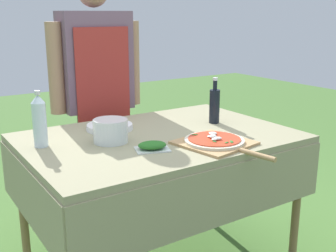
{
  "coord_description": "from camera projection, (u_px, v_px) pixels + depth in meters",
  "views": [
    {
      "loc": [
        -1.11,
        -1.78,
        1.43
      ],
      "look_at": [
        0.06,
        0.0,
        0.86
      ],
      "focal_mm": 45.0,
      "sensor_mm": 36.0,
      "label": 1
    }
  ],
  "objects": [
    {
      "name": "pizza_on_peel",
      "position": [
        216.0,
        142.0,
        2.03
      ],
      "size": [
        0.37,
        0.52,
        0.05
      ],
      "rotation": [
        0.0,
        0.0,
        0.18
      ],
      "color": "tan",
      "rests_on": "prep_table"
    },
    {
      "name": "herb_container",
      "position": [
        152.0,
        146.0,
        1.94
      ],
      "size": [
        0.18,
        0.16,
        0.04
      ],
      "rotation": [
        0.0,
        0.0,
        -0.33
      ],
      "color": "silver",
      "rests_on": "prep_table"
    },
    {
      "name": "oil_bottle",
      "position": [
        215.0,
        105.0,
        2.4
      ],
      "size": [
        0.06,
        0.06,
        0.26
      ],
      "color": "black",
      "rests_on": "prep_table"
    },
    {
      "name": "water_bottle",
      "position": [
        39.0,
        121.0,
        1.97
      ],
      "size": [
        0.07,
        0.07,
        0.27
      ],
      "color": "silver",
      "rests_on": "prep_table"
    },
    {
      "name": "person_cook",
      "position": [
        97.0,
        86.0,
        2.7
      ],
      "size": [
        0.62,
        0.2,
        1.65
      ],
      "rotation": [
        0.0,
        0.0,
        3.14
      ],
      "color": "#70604C",
      "rests_on": "ground"
    },
    {
      "name": "mixing_tub",
      "position": [
        111.0,
        131.0,
        2.05
      ],
      "size": [
        0.17,
        0.17,
        0.11
      ],
      "primitive_type": "cylinder",
      "color": "silver",
      "rests_on": "prep_table"
    },
    {
      "name": "prep_table",
      "position": [
        159.0,
        150.0,
        2.21
      ],
      "size": [
        1.38,
        0.96,
        0.82
      ],
      "color": "gray",
      "rests_on": "ground"
    },
    {
      "name": "plate_stack",
      "position": [
        110.0,
        127.0,
        2.29
      ],
      "size": [
        0.25,
        0.25,
        0.03
      ],
      "color": "white",
      "rests_on": "prep_table"
    }
  ]
}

